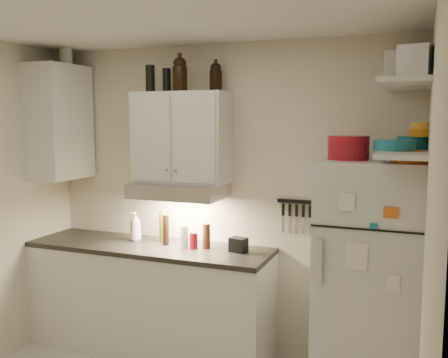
% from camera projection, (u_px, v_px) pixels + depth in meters
% --- Properties ---
extents(ceiling, '(3.20, 3.00, 0.02)m').
position_uv_depth(ceiling, '(121.00, 2.00, 2.71)').
color(ceiling, white).
rests_on(ceiling, ground).
extents(back_wall, '(3.20, 0.02, 2.60)m').
position_uv_depth(back_wall, '(223.00, 199.00, 4.26)').
color(back_wall, beige).
rests_on(back_wall, ground).
extents(right_wall, '(0.02, 3.00, 2.60)m').
position_uv_depth(right_wall, '(429.00, 268.00, 2.28)').
color(right_wall, beige).
rests_on(right_wall, ground).
extents(base_cabinet, '(2.10, 0.60, 0.88)m').
position_uv_depth(base_cabinet, '(150.00, 299.00, 4.27)').
color(base_cabinet, silver).
rests_on(base_cabinet, floor).
extents(countertop, '(2.10, 0.62, 0.04)m').
position_uv_depth(countertop, '(149.00, 247.00, 4.22)').
color(countertop, black).
rests_on(countertop, base_cabinet).
extents(upper_cabinet, '(0.80, 0.33, 0.75)m').
position_uv_depth(upper_cabinet, '(182.00, 138.00, 4.14)').
color(upper_cabinet, silver).
rests_on(upper_cabinet, back_wall).
extents(side_cabinet, '(0.33, 0.55, 1.00)m').
position_uv_depth(side_cabinet, '(60.00, 122.00, 4.42)').
color(side_cabinet, silver).
rests_on(side_cabinet, left_wall).
extents(range_hood, '(0.76, 0.46, 0.12)m').
position_uv_depth(range_hood, '(179.00, 190.00, 4.14)').
color(range_hood, silver).
rests_on(range_hood, back_wall).
extents(fridge, '(0.70, 0.68, 1.70)m').
position_uv_depth(fridge, '(368.00, 279.00, 3.54)').
color(fridge, silver).
rests_on(fridge, floor).
extents(shelf_hi, '(0.30, 0.95, 0.03)m').
position_uv_depth(shelf_hi, '(406.00, 84.00, 3.18)').
color(shelf_hi, silver).
rests_on(shelf_hi, right_wall).
extents(shelf_lo, '(0.30, 0.95, 0.03)m').
position_uv_depth(shelf_lo, '(403.00, 153.00, 3.23)').
color(shelf_lo, silver).
rests_on(shelf_lo, right_wall).
extents(knife_strip, '(0.42, 0.02, 0.03)m').
position_uv_depth(knife_strip, '(303.00, 202.00, 3.98)').
color(knife_strip, black).
rests_on(knife_strip, back_wall).
extents(dutch_oven, '(0.37, 0.37, 0.16)m').
position_uv_depth(dutch_oven, '(348.00, 148.00, 3.43)').
color(dutch_oven, maroon).
rests_on(dutch_oven, fridge).
extents(book_stack, '(0.24, 0.27, 0.08)m').
position_uv_depth(book_stack, '(408.00, 157.00, 3.17)').
color(book_stack, orange).
rests_on(book_stack, fridge).
extents(spice_jar, '(0.07, 0.07, 0.10)m').
position_uv_depth(spice_jar, '(392.00, 153.00, 3.31)').
color(spice_jar, silver).
rests_on(spice_jar, fridge).
extents(stock_pot, '(0.34, 0.34, 0.22)m').
position_uv_depth(stock_pot, '(406.00, 68.00, 3.43)').
color(stock_pot, silver).
rests_on(stock_pot, shelf_hi).
extents(tin_a, '(0.19, 0.17, 0.18)m').
position_uv_depth(tin_a, '(400.00, 66.00, 3.08)').
color(tin_a, '#AAAAAD').
rests_on(tin_a, shelf_hi).
extents(tin_b, '(0.20, 0.20, 0.17)m').
position_uv_depth(tin_b, '(416.00, 61.00, 2.79)').
color(tin_b, '#AAAAAD').
rests_on(tin_b, shelf_hi).
extents(bowl_teal, '(0.22, 0.22, 0.09)m').
position_uv_depth(bowl_teal, '(413.00, 143.00, 3.40)').
color(bowl_teal, '#187084').
rests_on(bowl_teal, shelf_lo).
extents(bowl_orange, '(0.17, 0.17, 0.05)m').
position_uv_depth(bowl_orange, '(422.00, 133.00, 3.32)').
color(bowl_orange, '#C56A12').
rests_on(bowl_orange, bowl_teal).
extents(bowl_yellow, '(0.13, 0.13, 0.04)m').
position_uv_depth(bowl_yellow, '(423.00, 125.00, 3.31)').
color(bowl_yellow, gold).
rests_on(bowl_yellow, bowl_orange).
extents(plates, '(0.28, 0.28, 0.07)m').
position_uv_depth(plates, '(394.00, 145.00, 3.23)').
color(plates, '#187084').
rests_on(plates, shelf_lo).
extents(growler_a, '(0.13, 0.13, 0.28)m').
position_uv_depth(growler_a, '(180.00, 74.00, 4.01)').
color(growler_a, black).
rests_on(growler_a, upper_cabinet).
extents(growler_b, '(0.13, 0.13, 0.24)m').
position_uv_depth(growler_b, '(216.00, 77.00, 4.06)').
color(growler_b, black).
rests_on(growler_b, upper_cabinet).
extents(thermos_a, '(0.09, 0.09, 0.20)m').
position_uv_depth(thermos_a, '(167.00, 80.00, 4.14)').
color(thermos_a, black).
rests_on(thermos_a, upper_cabinet).
extents(thermos_b, '(0.09, 0.09, 0.22)m').
position_uv_depth(thermos_b, '(150.00, 79.00, 4.13)').
color(thermos_b, black).
rests_on(thermos_b, upper_cabinet).
extents(side_jar, '(0.14, 0.14, 0.15)m').
position_uv_depth(side_jar, '(66.00, 57.00, 4.41)').
color(side_jar, silver).
rests_on(side_jar, side_cabinet).
extents(soap_bottle, '(0.15, 0.15, 0.29)m').
position_uv_depth(soap_bottle, '(135.00, 225.00, 4.35)').
color(soap_bottle, silver).
rests_on(soap_bottle, countertop).
extents(pepper_mill, '(0.07, 0.07, 0.20)m').
position_uv_depth(pepper_mill, '(206.00, 236.00, 4.10)').
color(pepper_mill, '#5C2A1B').
rests_on(pepper_mill, countertop).
extents(oil_bottle, '(0.06, 0.06, 0.27)m').
position_uv_depth(oil_bottle, '(162.00, 226.00, 4.32)').
color(oil_bottle, '#585C17').
rests_on(oil_bottle, countertop).
extents(vinegar_bottle, '(0.05, 0.05, 0.26)m').
position_uv_depth(vinegar_bottle, '(166.00, 230.00, 4.21)').
color(vinegar_bottle, black).
rests_on(vinegar_bottle, countertop).
extents(clear_bottle, '(0.07, 0.07, 0.19)m').
position_uv_depth(clear_bottle, '(184.00, 237.00, 4.11)').
color(clear_bottle, silver).
rests_on(clear_bottle, countertop).
extents(red_jar, '(0.09, 0.09, 0.13)m').
position_uv_depth(red_jar, '(194.00, 241.00, 4.09)').
color(red_jar, maroon).
rests_on(red_jar, countertop).
extents(caddy, '(0.15, 0.12, 0.12)m').
position_uv_depth(caddy, '(238.00, 245.00, 3.99)').
color(caddy, black).
rests_on(caddy, countertop).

